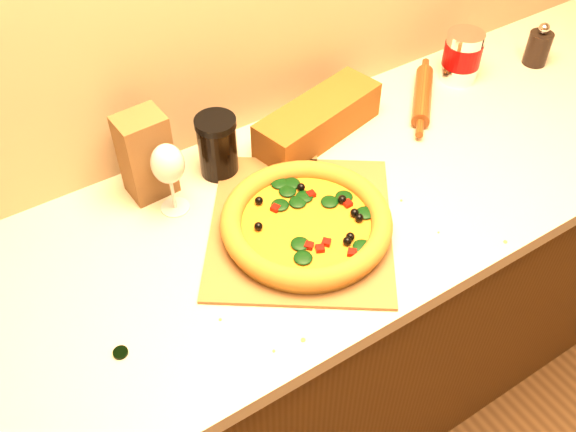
% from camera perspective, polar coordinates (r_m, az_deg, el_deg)
% --- Properties ---
extents(cabinet, '(2.80, 0.65, 0.86)m').
position_cam_1_polar(cabinet, '(1.78, 1.69, -9.78)').
color(cabinet, '#4B2F10').
rests_on(cabinet, ground).
extents(countertop, '(2.84, 0.68, 0.04)m').
position_cam_1_polar(countertop, '(1.43, 2.07, 0.43)').
color(countertop, beige).
rests_on(countertop, cabinet).
extents(pizza_peel, '(0.56, 0.60, 0.01)m').
position_cam_1_polar(pizza_peel, '(1.38, 1.16, -0.33)').
color(pizza_peel, brown).
rests_on(pizza_peel, countertop).
extents(pizza, '(0.36, 0.36, 0.05)m').
position_cam_1_polar(pizza, '(1.34, 1.63, -0.56)').
color(pizza, '#B0802C').
rests_on(pizza, pizza_peel).
extents(bottle_cap, '(0.03, 0.03, 0.01)m').
position_cam_1_polar(bottle_cap, '(1.22, -14.67, -11.66)').
color(bottle_cap, black).
rests_on(bottle_cap, countertop).
extents(pepper_grinder, '(0.07, 0.07, 0.12)m').
position_cam_1_polar(pepper_grinder, '(1.97, 21.35, 13.81)').
color(pepper_grinder, black).
rests_on(pepper_grinder, countertop).
extents(rolling_pin, '(0.25, 0.25, 0.05)m').
position_cam_1_polar(rolling_pin, '(1.73, 11.89, 10.42)').
color(rolling_pin, '#5F2910').
rests_on(rolling_pin, countertop).
extents(coffee_canister, '(0.10, 0.10, 0.14)m').
position_cam_1_polar(coffee_canister, '(1.83, 15.21, 13.60)').
color(coffee_canister, silver).
rests_on(coffee_canister, countertop).
extents(bread_bag, '(0.36, 0.19, 0.09)m').
position_cam_1_polar(bread_bag, '(1.57, 2.70, 8.52)').
color(bread_bag, brown).
rests_on(bread_bag, countertop).
extents(wine_glass, '(0.07, 0.07, 0.18)m').
position_cam_1_polar(wine_glass, '(1.35, -10.63, 4.42)').
color(wine_glass, silver).
rests_on(wine_glass, countertop).
extents(paper_bag, '(0.11, 0.09, 0.20)m').
position_cam_1_polar(paper_bag, '(1.42, -12.53, 5.29)').
color(paper_bag, brown).
rests_on(paper_bag, countertop).
extents(dark_jar, '(0.09, 0.09, 0.15)m').
position_cam_1_polar(dark_jar, '(1.46, -6.29, 6.21)').
color(dark_jar, black).
rests_on(dark_jar, countertop).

